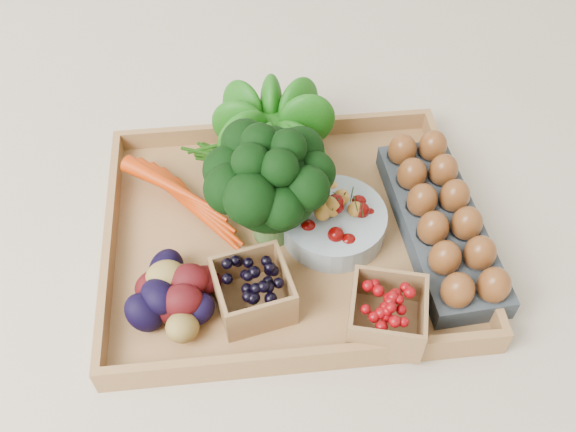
{
  "coord_description": "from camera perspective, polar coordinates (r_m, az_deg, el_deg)",
  "views": [
    {
      "loc": [
        -0.06,
        -0.6,
        0.8
      ],
      "look_at": [
        0.0,
        0.0,
        0.06
      ],
      "focal_mm": 40.0,
      "sensor_mm": 36.0,
      "label": 1
    }
  ],
  "objects": [
    {
      "name": "punnet_raspberry",
      "position": [
        0.88,
        8.78,
        -8.57
      ],
      "size": [
        0.12,
        0.12,
        0.07
      ],
      "primitive_type": "cube",
      "rotation": [
        0.0,
        0.0,
        -0.26
      ],
      "color": "#730508",
      "rests_on": "tray"
    },
    {
      "name": "punnet_blackberry",
      "position": [
        0.89,
        -3.12,
        -6.63
      ],
      "size": [
        0.12,
        0.12,
        0.07
      ],
      "primitive_type": "cube",
      "rotation": [
        0.0,
        0.0,
        0.21
      ],
      "color": "black",
      "rests_on": "tray"
    },
    {
      "name": "lettuce",
      "position": [
        1.06,
        -1.52,
        8.16
      ],
      "size": [
        0.14,
        0.14,
        0.14
      ],
      "primitive_type": "sphere",
      "color": "#0C4B0B",
      "rests_on": "tray"
    },
    {
      "name": "cherry_bowl",
      "position": [
        0.98,
        4.06,
        -0.57
      ],
      "size": [
        0.16,
        0.16,
        0.04
      ],
      "primitive_type": "cylinder",
      "color": "#8C9EA5",
      "rests_on": "tray"
    },
    {
      "name": "tray",
      "position": [
        1.0,
        0.0,
        -1.91
      ],
      "size": [
        0.55,
        0.45,
        0.01
      ],
      "primitive_type": "cube",
      "color": "#A77846",
      "rests_on": "ground"
    },
    {
      "name": "ground",
      "position": [
        1.0,
        0.0,
        -2.17
      ],
      "size": [
        4.0,
        4.0,
        0.0
      ],
      "primitive_type": "plane",
      "color": "beige",
      "rests_on": "ground"
    },
    {
      "name": "egg_carton",
      "position": [
        1.0,
        13.36,
        -0.84
      ],
      "size": [
        0.13,
        0.33,
        0.04
      ],
      "primitive_type": "cube",
      "rotation": [
        0.0,
        0.0,
        0.06
      ],
      "color": "#353D43",
      "rests_on": "tray"
    },
    {
      "name": "broccoli",
      "position": [
        0.94,
        -1.53,
        1.11
      ],
      "size": [
        0.19,
        0.19,
        0.14
      ],
      "primitive_type": null,
      "color": "black",
      "rests_on": "tray"
    },
    {
      "name": "potatoes",
      "position": [
        0.9,
        -10.13,
        -6.27
      ],
      "size": [
        0.15,
        0.15,
        0.09
      ],
      "primitive_type": null,
      "color": "#3B090C",
      "rests_on": "tray"
    },
    {
      "name": "carrots",
      "position": [
        1.01,
        -8.59,
        1.24
      ],
      "size": [
        0.2,
        0.14,
        0.05
      ],
      "primitive_type": null,
      "color": "#BF3206",
      "rests_on": "tray"
    }
  ]
}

